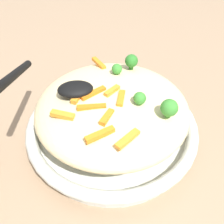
# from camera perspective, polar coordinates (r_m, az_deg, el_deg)

# --- Properties ---
(ground_plane) EXTENTS (2.40, 2.40, 0.00)m
(ground_plane) POSITION_cam_1_polar(r_m,az_deg,el_deg) (0.46, 0.00, -5.82)
(ground_plane) COLOR #9E7F60
(serving_bowl) EXTENTS (0.30, 0.30, 0.05)m
(serving_bowl) POSITION_cam_1_polar(r_m,az_deg,el_deg) (0.45, 0.00, -3.73)
(serving_bowl) COLOR silver
(serving_bowl) RESTS_ON ground_plane
(pasta_mound) EXTENTS (0.26, 0.26, 0.07)m
(pasta_mound) POSITION_cam_1_polar(r_m,az_deg,el_deg) (0.41, 0.00, 1.04)
(pasta_mound) COLOR beige
(pasta_mound) RESTS_ON serving_bowl
(carrot_piece_0) EXTENTS (0.02, 0.04, 0.01)m
(carrot_piece_0) POSITION_cam_1_polar(r_m,az_deg,el_deg) (0.38, 2.11, 3.18)
(carrot_piece_0) COLOR orange
(carrot_piece_0) RESTS_ON pasta_mound
(carrot_piece_1) EXTENTS (0.04, 0.01, 0.01)m
(carrot_piece_1) POSITION_cam_1_polar(r_m,az_deg,el_deg) (0.37, -4.77, 1.14)
(carrot_piece_1) COLOR orange
(carrot_piece_1) RESTS_ON pasta_mound
(carrot_piece_2) EXTENTS (0.03, 0.03, 0.01)m
(carrot_piece_2) POSITION_cam_1_polar(r_m,az_deg,el_deg) (0.39, 0.07, 5.10)
(carrot_piece_2) COLOR orange
(carrot_piece_2) RESTS_ON pasta_mound
(carrot_piece_3) EXTENTS (0.02, 0.04, 0.01)m
(carrot_piece_3) POSITION_cam_1_polar(r_m,az_deg,el_deg) (0.47, -3.11, 11.31)
(carrot_piece_3) COLOR orange
(carrot_piece_3) RESTS_ON pasta_mound
(carrot_piece_4) EXTENTS (0.04, 0.02, 0.01)m
(carrot_piece_4) POSITION_cam_1_polar(r_m,az_deg,el_deg) (0.36, -11.42, -0.68)
(carrot_piece_4) COLOR orange
(carrot_piece_4) RESTS_ON pasta_mound
(carrot_piece_5) EXTENTS (0.02, 0.03, 0.01)m
(carrot_piece_5) POSITION_cam_1_polar(r_m,az_deg,el_deg) (0.35, -1.20, -1.24)
(carrot_piece_5) COLOR orange
(carrot_piece_5) RESTS_ON pasta_mound
(carrot_piece_6) EXTENTS (0.04, 0.02, 0.01)m
(carrot_piece_6) POSITION_cam_1_polar(r_m,az_deg,el_deg) (0.33, -2.84, -5.25)
(carrot_piece_6) COLOR orange
(carrot_piece_6) RESTS_ON pasta_mound
(carrot_piece_7) EXTENTS (0.03, 0.04, 0.01)m
(carrot_piece_7) POSITION_cam_1_polar(r_m,az_deg,el_deg) (0.39, -7.72, 3.80)
(carrot_piece_7) COLOR orange
(carrot_piece_7) RESTS_ON pasta_mound
(carrot_piece_8) EXTENTS (0.04, 0.03, 0.01)m
(carrot_piece_8) POSITION_cam_1_polar(r_m,az_deg,el_deg) (0.38, -4.32, 4.13)
(carrot_piece_8) COLOR orange
(carrot_piece_8) RESTS_ON pasta_mound
(carrot_piece_9) EXTENTS (0.03, 0.01, 0.01)m
(carrot_piece_9) POSITION_cam_1_polar(r_m,az_deg,el_deg) (0.41, -8.12, 6.28)
(carrot_piece_9) COLOR orange
(carrot_piece_9) RESTS_ON pasta_mound
(carrot_piece_10) EXTENTS (0.04, 0.03, 0.01)m
(carrot_piece_10) POSITION_cam_1_polar(r_m,az_deg,el_deg) (0.33, 3.68, -6.26)
(carrot_piece_10) COLOR orange
(carrot_piece_10) RESTS_ON pasta_mound
(broccoli_floret_0) EXTENTS (0.02, 0.02, 0.02)m
(broccoli_floret_0) POSITION_cam_1_polar(r_m,az_deg,el_deg) (0.43, 1.15, 9.93)
(broccoli_floret_0) COLOR #377928
(broccoli_floret_0) RESTS_ON pasta_mound
(broccoli_floret_1) EXTENTS (0.02, 0.02, 0.02)m
(broccoli_floret_1) POSITION_cam_1_polar(r_m,az_deg,el_deg) (0.37, 6.46, 3.15)
(broccoli_floret_1) COLOR #377928
(broccoli_floret_1) RESTS_ON pasta_mound
(broccoli_floret_2) EXTENTS (0.02, 0.02, 0.03)m
(broccoli_floret_2) POSITION_cam_1_polar(r_m,az_deg,el_deg) (0.45, 4.54, 11.72)
(broccoli_floret_2) COLOR #296820
(broccoli_floret_2) RESTS_ON pasta_mound
(broccoli_floret_3) EXTENTS (0.03, 0.03, 0.03)m
(broccoli_floret_3) POSITION_cam_1_polar(r_m,az_deg,el_deg) (0.36, 13.18, 0.90)
(broccoli_floret_3) COLOR #377928
(broccoli_floret_3) RESTS_ON pasta_mound
(serving_spoon) EXTENTS (0.12, 0.17, 0.08)m
(serving_spoon) POSITION_cam_1_polar(r_m,az_deg,el_deg) (0.38, -13.63, 6.42)
(serving_spoon) COLOR black
(serving_spoon) RESTS_ON pasta_mound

